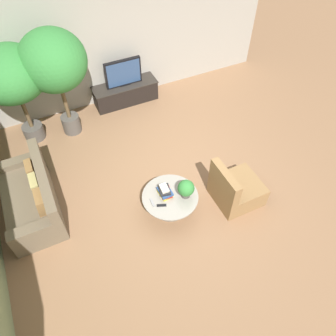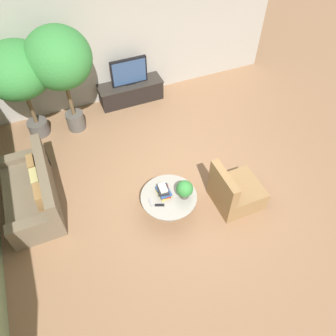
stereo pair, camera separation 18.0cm
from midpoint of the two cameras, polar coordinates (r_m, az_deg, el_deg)
The scene contains 13 objects.
ground_plane at distance 6.21m, azimuth 1.21°, elevation -3.59°, with size 24.00×24.00×0.00m, color #8C6647.
back_wall_stone at distance 7.65m, azimuth -10.28°, elevation 21.58°, with size 7.40×0.12×3.00m, color #A39E93.
media_console at distance 8.04m, azimuth -8.06°, elevation 12.84°, with size 1.51×0.50×0.48m.
television at distance 7.74m, azimuth -8.49°, elevation 16.05°, with size 0.84×0.13×0.62m.
coffee_table at distance 5.70m, azimuth -0.53°, elevation -5.65°, with size 0.97×0.97×0.40m.
couch_by_wall at distance 6.21m, azimuth -23.26°, elevation -4.88°, with size 0.84×1.75×0.84m.
armchair_wicker at distance 5.95m, azimuth 10.78°, elevation -3.72°, with size 0.80×0.76×0.86m.
potted_palm_tall at distance 6.88m, azimuth -26.38°, elevation 14.12°, with size 1.33×1.33×2.09m.
potted_palm_corner at distance 6.69m, azimuth -20.05°, elevation 16.77°, with size 1.24×1.24×2.30m.
potted_plant_tabletop at distance 5.46m, azimuth 2.21°, elevation -3.62°, with size 0.29×0.29×0.35m.
book_stack at distance 5.56m, azimuth -1.48°, elevation -4.09°, with size 0.25×0.31×0.18m.
remote_black at distance 5.48m, azimuth -2.07°, elevation -6.53°, with size 0.04×0.16×0.02m, color black.
remote_silver at distance 5.52m, azimuth -3.68°, elevation -6.04°, with size 0.04×0.16×0.02m, color gray.
Camera 1 is at (-1.83, -3.32, 4.92)m, focal length 35.00 mm.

